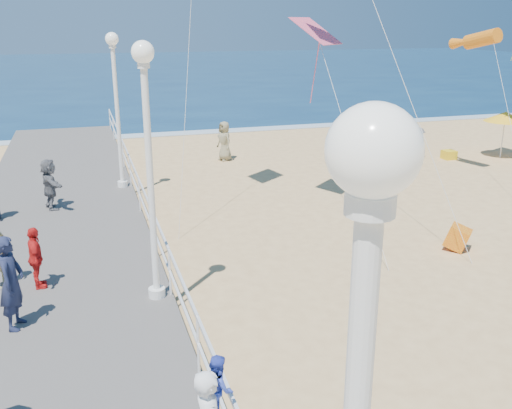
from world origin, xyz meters
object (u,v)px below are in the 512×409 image
object	(u,v)px
lamp_post_mid	(148,148)
box_kite	(457,240)
toddler_held	(218,388)
beach_umbrella	(505,117)
beach_chair_right	(416,146)
spectator_0	(11,282)
spectator_5	(50,184)
spectator_3	(36,258)
beach_walker_c	(224,141)
beach_chair_left	(449,155)
lamp_post_far	(116,95)
beach_walker_a	(419,143)

from	to	relation	value
lamp_post_mid	box_kite	bearing A→B (deg)	7.91
toddler_held	beach_umbrella	distance (m)	23.23
lamp_post_mid	beach_chair_right	distance (m)	19.66
spectator_0	beach_umbrella	distance (m)	22.79
box_kite	beach_umbrella	bearing A→B (deg)	-0.09
spectator_5	box_kite	distance (m)	12.31
spectator_3	beach_walker_c	xyz separation A→B (m)	(7.36, 12.30, -0.22)
spectator_5	toddler_held	bearing A→B (deg)	176.51
lamp_post_mid	beach_walker_c	distance (m)	14.64
lamp_post_mid	beach_walker_c	size ratio (longest dim) A/B	2.99
box_kite	toddler_held	bearing A→B (deg)	172.34
lamp_post_mid	toddler_held	world-z (taller)	lamp_post_mid
toddler_held	beach_chair_right	world-z (taller)	toddler_held
lamp_post_mid	spectator_0	world-z (taller)	lamp_post_mid
beach_walker_c	beach_chair_left	world-z (taller)	beach_walker_c
spectator_3	box_kite	distance (m)	10.90
spectator_5	beach_chair_left	size ratio (longest dim) A/B	2.93
lamp_post_far	spectator_5	world-z (taller)	lamp_post_far
beach_umbrella	toddler_held	bearing A→B (deg)	-137.90
box_kite	beach_umbrella	size ratio (longest dim) A/B	0.28
spectator_5	beach_walker_a	distance (m)	16.36
lamp_post_mid	beach_chair_left	xyz separation A→B (m)	(14.84, 10.69, -3.46)
toddler_held	spectator_0	bearing A→B (deg)	29.18
beach_walker_c	beach_umbrella	xyz separation A→B (m)	(12.43, -3.26, 1.02)
spectator_3	spectator_5	distance (m)	5.86
spectator_3	lamp_post_mid	bearing A→B (deg)	-123.78
beach_chair_right	box_kite	bearing A→B (deg)	-117.30
box_kite	beach_chair_right	bearing A→B (deg)	17.08
beach_chair_right	lamp_post_mid	bearing A→B (deg)	-138.33
lamp_post_mid	spectator_0	size ratio (longest dim) A/B	2.84
spectator_3	beach_umbrella	bearing A→B (deg)	-72.76
toddler_held	beach_walker_c	world-z (taller)	toddler_held
lamp_post_mid	beach_walker_a	bearing A→B (deg)	39.61
toddler_held	beach_umbrella	xyz separation A→B (m)	(17.24, 15.58, 0.20)
lamp_post_far	spectator_3	xyz separation A→B (m)	(-2.45, -7.78, -2.55)
spectator_0	beach_umbrella	bearing A→B (deg)	-49.02
beach_walker_a	beach_umbrella	world-z (taller)	beach_umbrella
spectator_3	spectator_5	world-z (taller)	spectator_5
beach_walker_c	beach_chair_right	distance (m)	9.60
spectator_0	beach_chair_right	xyz separation A→B (m)	(17.22, 13.33, -1.14)
beach_walker_a	beach_walker_c	world-z (taller)	beach_walker_c
spectator_5	beach_umbrella	bearing A→B (deg)	-95.45
toddler_held	spectator_5	xyz separation A→B (m)	(-2.44, 12.39, -0.51)
lamp_post_far	beach_chair_right	xyz separation A→B (m)	(14.46, 3.87, -3.46)
beach_walker_a	beach_umbrella	distance (m)	4.13
lamp_post_far	spectator_3	bearing A→B (deg)	-107.47
spectator_5	beach_walker_c	xyz separation A→B (m)	(7.25, 6.44, -0.31)
toddler_held	box_kite	world-z (taller)	toddler_held
spectator_0	beach_walker_a	size ratio (longest dim) A/B	1.30
beach_walker_c	beach_walker_a	bearing A→B (deg)	54.76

